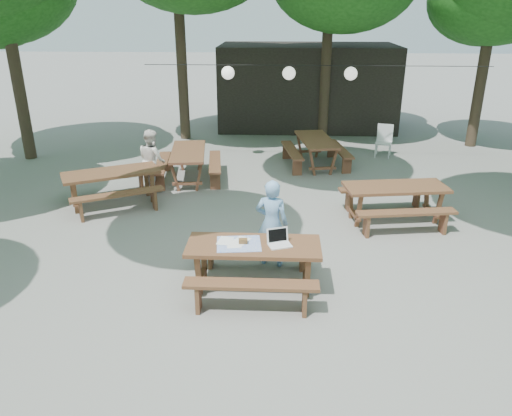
{
  "coord_description": "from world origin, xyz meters",
  "views": [
    {
      "loc": [
        -0.38,
        -7.38,
        4.06
      ],
      "look_at": [
        -0.75,
        -0.03,
        1.05
      ],
      "focal_mm": 35.0,
      "sensor_mm": 36.0,
      "label": 1
    }
  ],
  "objects_px": {
    "main_picnic_table": "(254,266)",
    "picnic_table_nw": "(112,187)",
    "woman": "(272,223)",
    "plastic_chair": "(383,148)",
    "second_person": "(152,160)"
  },
  "relations": [
    {
      "from": "picnic_table_nw",
      "to": "woman",
      "type": "bearing_deg",
      "value": -63.44
    },
    {
      "from": "picnic_table_nw",
      "to": "woman",
      "type": "distance_m",
      "value": 4.34
    },
    {
      "from": "main_picnic_table",
      "to": "woman",
      "type": "height_order",
      "value": "woman"
    },
    {
      "from": "woman",
      "to": "main_picnic_table",
      "type": "bearing_deg",
      "value": 84.01
    },
    {
      "from": "picnic_table_nw",
      "to": "woman",
      "type": "height_order",
      "value": "woman"
    },
    {
      "from": "woman",
      "to": "second_person",
      "type": "xyz_separation_m",
      "value": [
        -2.85,
        3.54,
        -0.03
      ]
    },
    {
      "from": "woman",
      "to": "plastic_chair",
      "type": "height_order",
      "value": "woman"
    },
    {
      "from": "plastic_chair",
      "to": "picnic_table_nw",
      "type": "bearing_deg",
      "value": -131.86
    },
    {
      "from": "picnic_table_nw",
      "to": "plastic_chair",
      "type": "xyz_separation_m",
      "value": [
        6.56,
        4.07,
        -0.13
      ]
    },
    {
      "from": "main_picnic_table",
      "to": "picnic_table_nw",
      "type": "relative_size",
      "value": 0.83
    },
    {
      "from": "main_picnic_table",
      "to": "woman",
      "type": "xyz_separation_m",
      "value": [
        0.25,
        0.8,
        0.36
      ]
    },
    {
      "from": "main_picnic_table",
      "to": "picnic_table_nw",
      "type": "bearing_deg",
      "value": 134.26
    },
    {
      "from": "main_picnic_table",
      "to": "woman",
      "type": "distance_m",
      "value": 0.91
    },
    {
      "from": "main_picnic_table",
      "to": "picnic_table_nw",
      "type": "distance_m",
      "value": 4.66
    },
    {
      "from": "second_person",
      "to": "plastic_chair",
      "type": "height_order",
      "value": "second_person"
    }
  ]
}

